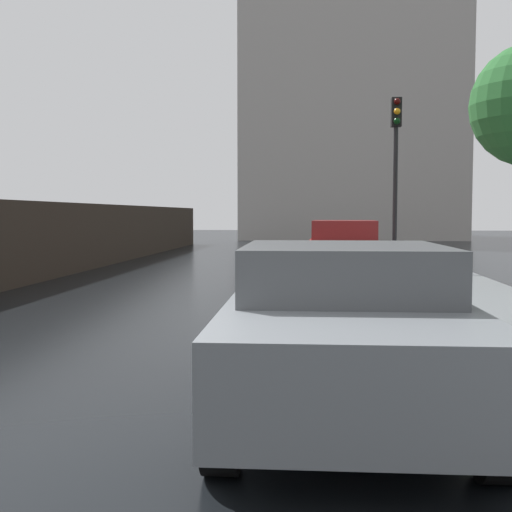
# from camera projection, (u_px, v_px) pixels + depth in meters

# --- Properties ---
(car_grey_near_kerb) EXTENTS (1.93, 3.93, 1.36)m
(car_grey_near_kerb) POSITION_uv_depth(u_px,v_px,m) (343.00, 325.00, 5.16)
(car_grey_near_kerb) COLOR slate
(car_grey_near_kerb) RESTS_ON ground
(car_red_mid_road) EXTENTS (1.82, 4.38, 1.46)m
(car_red_mid_road) POSITION_uv_depth(u_px,v_px,m) (344.00, 251.00, 14.77)
(car_red_mid_road) COLOR maroon
(car_red_mid_road) RESTS_ON ground
(traffic_light) EXTENTS (0.26, 0.39, 4.49)m
(traffic_light) POSITION_uv_depth(u_px,v_px,m) (396.00, 151.00, 16.72)
(traffic_light) COLOR black
(traffic_light) RESTS_ON sidewalk_strip
(distant_tower) EXTENTS (14.11, 11.57, 31.65)m
(distant_tower) POSITION_uv_depth(u_px,v_px,m) (348.00, 1.00, 42.72)
(distant_tower) COLOR #9E9993
(distant_tower) RESTS_ON ground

